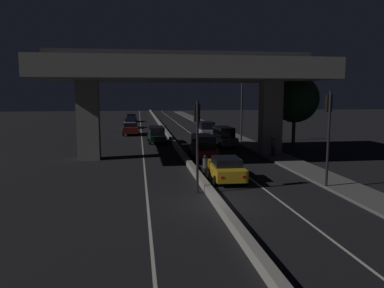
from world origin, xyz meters
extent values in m
plane|color=black|center=(0.00, 0.00, 0.00)|extent=(200.00, 200.00, 0.00)
cube|color=beige|center=(-3.29, 35.00, 0.00)|extent=(0.12, 126.00, 0.00)
cube|color=beige|center=(3.29, 35.00, 0.00)|extent=(0.12, 126.00, 0.00)
cube|color=gray|center=(0.00, 35.00, 0.21)|extent=(0.38, 126.00, 0.41)
cube|color=#5B5956|center=(7.86, 28.00, 0.08)|extent=(2.33, 126.00, 0.15)
cube|color=gray|center=(-7.65, 13.78, 3.19)|extent=(1.72, 1.37, 6.39)
cube|color=gray|center=(7.65, 13.78, 3.19)|extent=(1.72, 1.37, 6.39)
cube|color=gray|center=(0.00, 13.78, 7.15)|extent=(22.14, 11.27, 1.53)
cube|color=#333335|center=(0.00, 13.78, 8.37)|extent=(22.14, 0.40, 0.90)
cylinder|color=black|center=(-0.59, 2.13, 2.49)|extent=(0.14, 0.14, 4.99)
cube|color=black|center=(-0.59, 2.31, 4.31)|extent=(0.30, 0.28, 0.95)
sphere|color=black|center=(-0.59, 2.46, 4.61)|extent=(0.18, 0.18, 0.18)
sphere|color=yellow|center=(-0.59, 2.46, 4.31)|extent=(0.18, 0.18, 0.18)
sphere|color=black|center=(-0.59, 2.46, 4.01)|extent=(0.18, 0.18, 0.18)
cylinder|color=black|center=(6.79, 2.13, 2.73)|extent=(0.14, 0.14, 5.47)
cube|color=black|center=(6.79, 2.31, 4.79)|extent=(0.30, 0.28, 0.95)
sphere|color=black|center=(6.79, 2.46, 5.09)|extent=(0.18, 0.18, 0.18)
sphere|color=yellow|center=(6.79, 2.46, 4.79)|extent=(0.18, 0.18, 0.18)
sphere|color=black|center=(6.79, 2.46, 4.50)|extent=(0.18, 0.18, 0.18)
cylinder|color=#2D2D30|center=(7.42, 22.07, 4.22)|extent=(0.18, 0.18, 8.44)
cylinder|color=#2D2D30|center=(6.27, 22.07, 8.29)|extent=(2.30, 0.10, 0.10)
ellipsoid|color=#F2B759|center=(5.12, 22.07, 8.19)|extent=(0.56, 0.32, 0.24)
cube|color=gold|center=(1.62, 4.93, 0.65)|extent=(1.93, 4.34, 0.69)
cube|color=black|center=(1.62, 4.72, 1.23)|extent=(1.64, 2.11, 0.47)
cylinder|color=black|center=(0.81, 6.37, 0.30)|extent=(0.22, 0.61, 0.60)
cylinder|color=black|center=(2.54, 6.31, 0.30)|extent=(0.22, 0.61, 0.60)
cylinder|color=black|center=(0.71, 3.55, 0.30)|extent=(0.22, 0.61, 0.60)
cylinder|color=black|center=(2.44, 3.49, 0.30)|extent=(0.22, 0.61, 0.60)
cube|color=red|center=(0.93, 2.80, 0.68)|extent=(0.18, 0.04, 0.11)
cube|color=red|center=(2.17, 2.76, 0.68)|extent=(0.18, 0.04, 0.11)
cube|color=#591414|center=(1.58, 12.75, 0.63)|extent=(1.80, 4.15, 0.68)
cube|color=black|center=(1.58, 12.85, 1.46)|extent=(1.58, 2.99, 0.97)
cylinder|color=black|center=(0.71, 14.12, 0.29)|extent=(0.20, 0.58, 0.58)
cylinder|color=black|center=(2.46, 14.11, 0.29)|extent=(0.20, 0.58, 0.58)
cylinder|color=black|center=(0.70, 11.39, 0.29)|extent=(0.20, 0.58, 0.58)
cylinder|color=black|center=(2.45, 11.38, 0.29)|extent=(0.20, 0.58, 0.58)
cube|color=red|center=(0.95, 10.67, 0.67)|extent=(0.18, 0.03, 0.11)
cube|color=red|center=(2.20, 10.67, 0.67)|extent=(0.18, 0.03, 0.11)
cube|color=#515459|center=(4.90, 19.50, 0.70)|extent=(1.82, 4.74, 0.72)
cube|color=black|center=(4.89, 19.62, 1.53)|extent=(1.57, 3.42, 0.92)
cylinder|color=black|center=(4.04, 21.02, 0.34)|extent=(0.22, 0.69, 0.68)
cylinder|color=black|center=(5.65, 21.07, 0.34)|extent=(0.22, 0.69, 0.68)
cylinder|color=black|center=(4.14, 17.93, 0.34)|extent=(0.22, 0.69, 0.68)
cylinder|color=black|center=(5.76, 17.99, 0.34)|extent=(0.22, 0.69, 0.68)
cube|color=red|center=(4.40, 17.13, 0.74)|extent=(0.18, 0.04, 0.11)
cube|color=red|center=(5.56, 17.17, 0.74)|extent=(0.18, 0.04, 0.11)
cube|color=gray|center=(4.71, 28.26, 0.65)|extent=(1.92, 3.94, 0.63)
cube|color=black|center=(4.71, 28.36, 1.41)|extent=(1.68, 2.84, 0.90)
cylinder|color=black|center=(3.78, 29.55, 0.33)|extent=(0.21, 0.66, 0.66)
cylinder|color=black|center=(5.62, 29.56, 0.33)|extent=(0.21, 0.66, 0.66)
cylinder|color=black|center=(3.80, 26.96, 0.33)|extent=(0.21, 0.66, 0.66)
cylinder|color=black|center=(5.65, 26.98, 0.33)|extent=(0.21, 0.66, 0.66)
cube|color=red|center=(4.07, 26.29, 0.68)|extent=(0.18, 0.03, 0.11)
cube|color=red|center=(5.39, 26.30, 0.68)|extent=(0.18, 0.03, 0.11)
cube|color=black|center=(-1.72, 23.39, 0.62)|extent=(1.81, 4.50, 0.60)
cube|color=black|center=(-1.71, 23.28, 1.35)|extent=(1.57, 3.25, 0.86)
cylinder|color=black|center=(-0.85, 21.94, 0.32)|extent=(0.22, 0.65, 0.64)
cylinder|color=black|center=(-2.49, 21.90, 0.32)|extent=(0.22, 0.65, 0.64)
cylinder|color=black|center=(-0.94, 24.88, 0.32)|extent=(0.22, 0.65, 0.64)
cylinder|color=black|center=(-2.58, 24.83, 0.32)|extent=(0.22, 0.65, 0.64)
cube|color=white|center=(-1.19, 25.64, 0.53)|extent=(0.18, 0.04, 0.11)
cube|color=white|center=(-2.37, 25.61, 0.53)|extent=(0.18, 0.04, 0.11)
cube|color=#591414|center=(-4.68, 31.68, 0.71)|extent=(2.03, 4.27, 0.76)
cube|color=black|center=(-4.68, 31.78, 1.30)|extent=(1.72, 1.74, 0.42)
cylinder|color=black|center=(-3.70, 30.32, 0.34)|extent=(0.22, 0.68, 0.67)
cylinder|color=black|center=(-5.56, 30.26, 0.34)|extent=(0.22, 0.68, 0.67)
cylinder|color=black|center=(-3.79, 33.10, 0.34)|extent=(0.22, 0.68, 0.67)
cylinder|color=black|center=(-5.65, 33.04, 0.34)|extent=(0.22, 0.68, 0.67)
cube|color=white|center=(-4.08, 33.81, 0.60)|extent=(0.18, 0.04, 0.11)
cube|color=white|center=(-5.41, 33.77, 0.60)|extent=(0.18, 0.04, 0.11)
cube|color=silver|center=(-4.98, 41.57, 0.62)|extent=(1.88, 4.13, 0.63)
cube|color=black|center=(-4.99, 41.77, 1.16)|extent=(1.59, 2.01, 0.46)
cylinder|color=black|center=(-4.09, 40.27, 0.31)|extent=(0.23, 0.62, 0.61)
cylinder|color=black|center=(-5.76, 40.20, 0.31)|extent=(0.23, 0.62, 0.61)
cylinder|color=black|center=(-4.20, 42.95, 0.31)|extent=(0.23, 0.62, 0.61)
cylinder|color=black|center=(-5.87, 42.88, 0.31)|extent=(0.23, 0.62, 0.61)
cube|color=white|center=(-4.46, 43.64, 0.53)|extent=(0.18, 0.04, 0.11)
cube|color=white|center=(-5.66, 43.59, 0.53)|extent=(0.18, 0.04, 0.11)
cube|color=#141938|center=(-4.94, 54.46, 0.69)|extent=(1.99, 4.23, 0.73)
cube|color=black|center=(-4.94, 54.56, 1.27)|extent=(1.66, 1.73, 0.43)
cylinder|color=black|center=(-4.00, 53.13, 0.33)|extent=(0.23, 0.66, 0.65)
cylinder|color=black|center=(-5.76, 53.05, 0.33)|extent=(0.23, 0.66, 0.65)
cylinder|color=black|center=(-4.12, 55.87, 0.33)|extent=(0.23, 0.66, 0.65)
cylinder|color=black|center=(-5.88, 55.79, 0.33)|extent=(0.23, 0.66, 0.65)
cube|color=white|center=(-4.40, 56.57, 0.58)|extent=(0.18, 0.04, 0.11)
cube|color=white|center=(-5.67, 56.52, 0.58)|extent=(0.18, 0.04, 0.11)
cylinder|color=black|center=(0.47, 6.43, 0.26)|extent=(0.12, 0.53, 0.52)
cylinder|color=black|center=(0.56, 5.28, 0.26)|extent=(0.14, 0.53, 0.52)
cube|color=black|center=(0.51, 5.86, 0.48)|extent=(0.31, 0.89, 0.32)
cylinder|color=#3F3F44|center=(0.51, 5.86, 0.94)|extent=(0.34, 0.34, 0.59)
sphere|color=black|center=(0.51, 5.86, 1.35)|extent=(0.24, 0.24, 0.24)
cube|color=red|center=(0.56, 5.23, 0.48)|extent=(0.08, 0.04, 0.08)
cylinder|color=black|center=(0.74, 13.16, 0.26)|extent=(0.11, 0.52, 0.52)
cylinder|color=black|center=(0.81, 11.88, 0.26)|extent=(0.13, 0.53, 0.52)
cube|color=navy|center=(0.77, 12.52, 0.48)|extent=(0.29, 0.98, 0.32)
cylinder|color=#26593F|center=(0.77, 12.52, 0.89)|extent=(0.34, 0.34, 0.50)
sphere|color=#B21919|center=(0.77, 12.52, 1.26)|extent=(0.24, 0.24, 0.24)
cube|color=red|center=(0.81, 11.83, 0.48)|extent=(0.08, 0.03, 0.08)
cylinder|color=black|center=(7.40, 12.23, 0.58)|extent=(0.31, 0.31, 0.85)
cylinder|color=#3F3F44|center=(7.40, 12.23, 1.36)|extent=(0.36, 0.36, 0.71)
sphere|color=tan|center=(7.40, 12.23, 1.83)|extent=(0.23, 0.23, 0.23)
cylinder|color=#38281C|center=(10.66, 15.76, 1.60)|extent=(0.32, 0.32, 3.21)
sphere|color=black|center=(10.66, 15.76, 4.86)|extent=(4.41, 4.41, 4.41)
camera|label=1|loc=(-3.67, -17.21, 5.34)|focal=35.00mm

